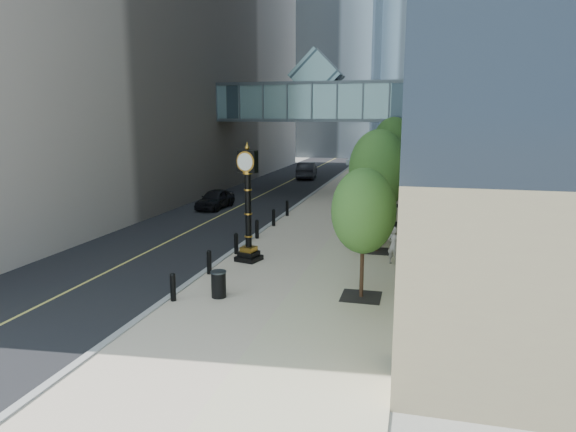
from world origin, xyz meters
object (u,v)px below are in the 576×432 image
object	(u,v)px
car_far	(307,170)
pedestrian	(394,245)
trash_bin	(219,285)
street_clock	(248,212)
car_near	(215,199)

from	to	relation	value
car_far	pedestrian	bearing A→B (deg)	102.51
pedestrian	car_far	size ratio (longest dim) A/B	0.33
car_far	trash_bin	bearing A→B (deg)	90.69
street_clock	trash_bin	xyz separation A→B (m)	(0.47, -4.73, -1.76)
car_near	pedestrian	bearing A→B (deg)	-37.30
trash_bin	car_far	bearing A→B (deg)	97.22
street_clock	trash_bin	distance (m)	5.07
trash_bin	car_far	size ratio (longest dim) A/B	0.18
street_clock	pedestrian	size ratio (longest dim) A/B	3.08
car_near	car_far	size ratio (longest dim) A/B	0.79
street_clock	trash_bin	world-z (taller)	street_clock
trash_bin	car_far	distance (m)	35.96
pedestrian	car_near	bearing A→B (deg)	-18.62
street_clock	pedestrian	xyz separation A→B (m)	(6.27, 1.04, -1.38)
street_clock	pedestrian	distance (m)	6.50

